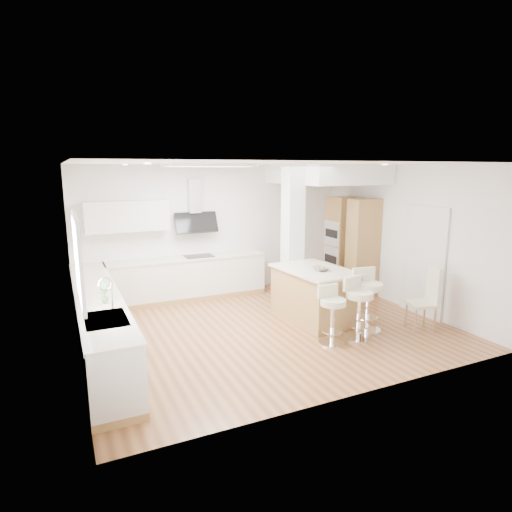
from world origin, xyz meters
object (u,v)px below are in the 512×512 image
peninsula (315,294)px  bar_stool_a (332,312)px  bar_stool_c (367,296)px  bar_stool_b (358,305)px  dining_chair (427,296)px

peninsula → bar_stool_a: 1.10m
peninsula → bar_stool_c: 0.98m
peninsula → bar_stool_a: (-0.35, -1.04, 0.04)m
bar_stool_b → dining_chair: dining_chair is taller
bar_stool_a → bar_stool_c: bearing=13.7°
bar_stool_a → bar_stool_c: 0.89m
peninsula → bar_stool_a: size_ratio=1.77×
bar_stool_a → bar_stool_b: size_ratio=0.92×
bar_stool_c → dining_chair: size_ratio=0.97×
bar_stool_a → dining_chair: size_ratio=0.84×
dining_chair → bar_stool_b: bearing=-169.0°
peninsula → dining_chair: bearing=-43.7°
bar_stool_a → bar_stool_b: bearing=-0.9°
peninsula → dining_chair: size_ratio=1.50×
bar_stool_a → bar_stool_b: (0.50, -0.01, 0.04)m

